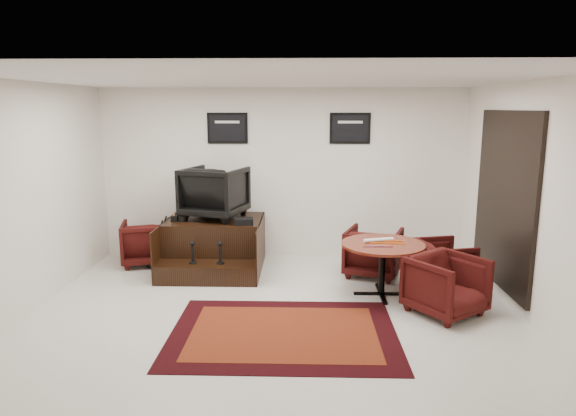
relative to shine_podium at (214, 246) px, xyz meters
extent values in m
plane|color=silver|center=(1.04, -1.76, -0.35)|extent=(6.00, 6.00, 0.00)
cube|color=white|center=(1.04, 0.74, 1.05)|extent=(6.00, 0.02, 2.80)
cube|color=white|center=(1.04, -4.26, 1.05)|extent=(6.00, 0.02, 2.80)
cube|color=white|center=(-1.96, -1.76, 1.05)|extent=(0.02, 5.00, 2.80)
cube|color=white|center=(4.04, -1.76, 1.05)|extent=(0.02, 5.00, 2.80)
cube|color=white|center=(1.04, -1.76, 2.45)|extent=(6.00, 5.00, 0.02)
cube|color=black|center=(4.01, -1.06, 0.95)|extent=(0.05, 1.90, 2.30)
cube|color=black|center=(4.00, -1.06, 0.95)|extent=(0.02, 1.72, 2.12)
cube|color=black|center=(4.01, -1.06, 0.95)|extent=(0.03, 0.05, 2.12)
cube|color=black|center=(0.14, 0.72, 1.80)|extent=(0.66, 0.03, 0.50)
cube|color=black|center=(0.14, 0.70, 1.80)|extent=(0.58, 0.01, 0.42)
cube|color=silver|center=(0.14, 0.70, 1.90)|extent=(0.40, 0.00, 0.04)
cube|color=black|center=(2.14, 0.72, 1.80)|extent=(0.66, 0.03, 0.50)
cube|color=black|center=(2.14, 0.70, 1.80)|extent=(0.58, 0.01, 0.42)
cube|color=silver|center=(2.14, 0.70, 1.90)|extent=(0.40, 0.00, 0.04)
cube|color=black|center=(1.17, -2.36, -0.35)|extent=(2.52, 1.89, 0.01)
cube|color=#5D1F0D|center=(1.17, -2.36, -0.34)|extent=(2.07, 1.44, 0.01)
cube|color=black|center=(0.00, 0.10, 0.03)|extent=(1.48, 1.10, 0.77)
cube|color=black|center=(0.00, -0.67, -0.22)|extent=(1.48, 0.44, 0.27)
cube|color=black|center=(-0.74, -0.12, 0.03)|extent=(0.02, 1.54, 0.77)
cube|color=black|center=(0.74, -0.12, 0.03)|extent=(0.02, 1.54, 0.77)
cylinder|color=black|center=(-0.20, -0.67, -0.07)|extent=(0.11, 0.11, 0.02)
cylinder|color=black|center=(-0.20, -0.67, 0.06)|extent=(0.04, 0.04, 0.24)
sphere|color=black|center=(-0.20, -0.67, 0.21)|extent=(0.07, 0.07, 0.07)
cylinder|color=black|center=(0.20, -0.67, -0.07)|extent=(0.11, 0.11, 0.02)
cylinder|color=black|center=(0.20, -0.67, 0.06)|extent=(0.04, 0.04, 0.24)
sphere|color=black|center=(0.20, -0.67, 0.21)|extent=(0.07, 0.07, 0.07)
imported|color=black|center=(0.00, 0.15, 0.86)|extent=(1.07, 1.03, 0.90)
cube|color=black|center=(-0.59, -0.04, 0.46)|extent=(0.10, 0.25, 0.09)
cube|color=black|center=(-0.47, -0.04, 0.46)|extent=(0.10, 0.25, 0.09)
cube|color=black|center=(0.50, -0.29, 0.46)|extent=(0.29, 0.22, 0.09)
imported|color=black|center=(-1.12, 0.18, 0.03)|extent=(0.89, 0.86, 0.77)
cylinder|color=#4E170B|center=(2.44, -1.13, 0.35)|extent=(1.10, 1.10, 0.03)
cylinder|color=black|center=(2.44, -1.13, 0.01)|extent=(0.09, 0.09, 0.65)
cube|color=black|center=(2.44, -1.13, -0.34)|extent=(0.74, 0.06, 0.03)
cube|color=black|center=(2.44, -1.13, -0.34)|extent=(0.06, 0.74, 0.03)
imported|color=black|center=(2.44, -0.29, 0.04)|extent=(0.97, 0.94, 0.79)
imported|color=black|center=(3.32, -0.80, 0.02)|extent=(0.82, 0.86, 0.74)
imported|color=black|center=(3.12, -1.75, 0.04)|extent=(1.06, 1.04, 0.80)
cylinder|color=white|center=(2.40, -1.05, 0.39)|extent=(0.42, 0.17, 0.05)
cylinder|color=orange|center=(2.50, -1.14, 0.37)|extent=(0.45, 0.04, 0.01)
cylinder|color=orange|center=(2.50, -1.04, 0.37)|extent=(0.45, 0.05, 0.01)
cylinder|color=#4C1933|center=(2.20, -1.31, 0.37)|extent=(0.10, 0.04, 0.01)
cylinder|color=#4C1933|center=(2.26, -1.31, 0.37)|extent=(0.10, 0.04, 0.01)
cylinder|color=#4C1933|center=(2.32, -1.31, 0.37)|extent=(0.10, 0.04, 0.01)
cylinder|color=#4C1933|center=(2.38, -1.31, 0.37)|extent=(0.10, 0.04, 0.01)
cylinder|color=#4C1933|center=(2.44, -1.31, 0.37)|extent=(0.10, 0.04, 0.01)
cylinder|color=#4C1933|center=(2.50, -1.31, 0.37)|extent=(0.10, 0.04, 0.01)
camera|label=1|loc=(1.38, -7.72, 2.13)|focal=32.00mm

